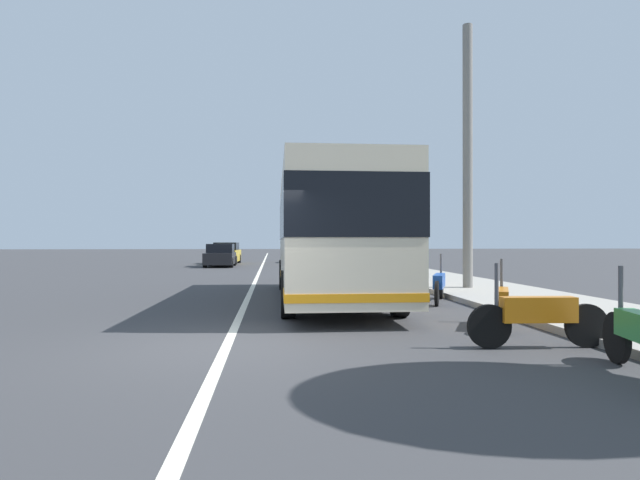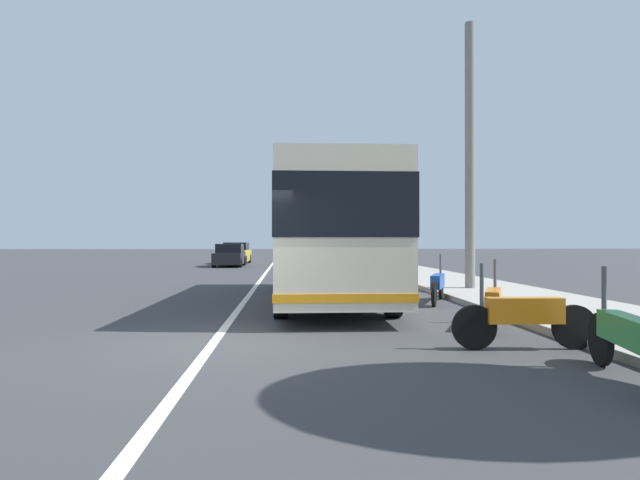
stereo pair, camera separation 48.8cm
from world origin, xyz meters
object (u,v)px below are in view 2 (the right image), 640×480
car_ahead_same_lane (230,256)px  motorcycle_angled (438,284)px  motorcycle_nearest_curb (628,339)px  motorcycle_by_tree (494,303)px  car_behind_bus (313,254)px  motorcycle_far_end (524,317)px  coach_bus (327,231)px  car_side_street (236,254)px  utility_pole (470,157)px

car_ahead_same_lane → motorcycle_angled: bearing=20.5°
motorcycle_nearest_curb → motorcycle_by_tree: size_ratio=1.16×
motorcycle_by_tree → motorcycle_angled: size_ratio=0.88×
car_ahead_same_lane → car_behind_bus: 8.43m
motorcycle_far_end → coach_bus: bearing=-67.0°
motorcycle_nearest_curb → motorcycle_by_tree: bearing=13.2°
motorcycle_far_end → car_behind_bus: bearing=-84.4°
motorcycle_by_tree → motorcycle_angled: 3.97m
coach_bus → motorcycle_angled: (-0.74, -2.87, -1.41)m
motorcycle_angled → coach_bus: bearing=98.0°
motorcycle_nearest_curb → coach_bus: bearing=30.8°
motorcycle_far_end → motorcycle_angled: 5.85m
car_ahead_same_lane → car_side_street: size_ratio=0.87×
coach_bus → motorcycle_by_tree: 5.63m
motorcycle_by_tree → motorcycle_angled: (3.97, -0.13, 0.02)m
car_ahead_same_lane → car_behind_bus: bearing=136.8°
car_side_street → utility_pole: size_ratio=0.53×
car_ahead_same_lane → utility_pole: bearing=28.1°
coach_bus → motorcycle_nearest_curb: 8.93m
car_ahead_same_lane → utility_pole: (-17.67, -9.61, 3.58)m
coach_bus → motorcycle_by_tree: size_ratio=5.18×
motorcycle_by_tree → car_ahead_same_lane: 25.50m
car_side_street → car_behind_bus: (1.62, -5.75, -0.08)m
motorcycle_angled → car_side_street: 26.11m
utility_pole → car_side_street: bearing=23.4°
motorcycle_nearest_curb → car_behind_bus: size_ratio=0.48×
motorcycle_angled → utility_pole: bearing=-12.0°
coach_bus → motorcycle_angled: coach_bus is taller
coach_bus → motorcycle_nearest_curb: coach_bus is taller
motorcycle_far_end → car_behind_bus: size_ratio=0.46×
coach_bus → car_side_street: coach_bus is taller
car_behind_bus → coach_bus: bearing=174.6°
motorcycle_nearest_curb → utility_pole: 11.16m
motorcycle_nearest_curb → car_ahead_same_lane: car_ahead_same_lane is taller
motorcycle_nearest_curb → motorcycle_angled: motorcycle_nearest_curb is taller
coach_bus → car_side_street: bearing=12.0°
motorcycle_nearest_curb → motorcycle_by_tree: (3.66, 0.06, -0.03)m
motorcycle_far_end → motorcycle_by_tree: bearing=-96.6°
motorcycle_by_tree → car_behind_bus: car_behind_bus is taller
motorcycle_far_end → utility_pole: utility_pole is taller
motorcycle_by_tree → utility_pole: 7.93m
coach_bus → car_behind_bus: 25.85m
motorcycle_nearest_curb → car_side_street: car_side_street is taller
motorcycle_far_end → utility_pole: bearing=-102.2°
motorcycle_angled → motorcycle_by_tree: bearing=-159.5°
motorcycle_by_tree → car_behind_bus: (30.50, 1.91, 0.20)m
coach_bus → utility_pole: utility_pole is taller
motorcycle_angled → car_behind_bus: car_behind_bus is taller
motorcycle_by_tree → car_behind_bus: 30.56m
motorcycle_angled → car_ahead_same_lane: 21.79m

